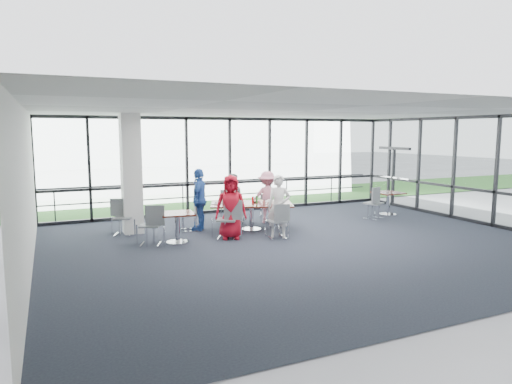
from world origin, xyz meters
name	(u,v)px	position (x,y,z in m)	size (l,w,h in m)	color
floor	(304,244)	(0.00, 0.00, -0.01)	(12.00, 10.00, 0.02)	#202331
ceiling	(306,111)	(0.00, 0.00, 3.20)	(12.00, 10.00, 0.04)	white
wall_left	(27,192)	(-6.00, 0.00, 1.60)	(0.10, 10.00, 3.20)	silver
wall_front	(486,211)	(0.00, -5.00, 1.60)	(12.00, 0.10, 3.20)	silver
curtain_wall_back	(230,165)	(0.00, 5.00, 1.60)	(12.00, 0.10, 3.20)	white
curtain_wall_right	(481,170)	(6.00, 0.00, 1.60)	(0.10, 10.00, 3.20)	white
exit_door	(393,177)	(6.00, 3.75, 1.05)	(0.12, 1.60, 2.10)	black
structural_column	(131,174)	(-3.60, 3.00, 1.60)	(0.50, 0.50, 3.20)	white
apron	(189,194)	(0.00, 10.00, -0.02)	(80.00, 70.00, 0.02)	slate
grass_strip	(203,200)	(0.00, 8.00, 0.01)	(80.00, 5.00, 0.01)	#21531B
hangar_main	(163,129)	(4.00, 32.00, 3.00)	(24.00, 10.00, 6.00)	silver
guard_rail	(224,195)	(0.00, 5.60, 0.50)	(0.06, 0.06, 12.00)	#2D2D33
main_table	(252,207)	(-0.53, 2.00, 0.65)	(2.52, 1.96, 0.75)	#3E1B0C
side_table_left	(177,218)	(-2.80, 1.37, 0.62)	(0.88, 0.88, 0.75)	#3E1B0C
side_table_right	(388,196)	(4.52, 2.27, 0.63)	(0.85, 0.85, 0.75)	#3E1B0C
diner_near_left	(231,207)	(-1.44, 1.24, 0.82)	(0.80, 0.52, 1.64)	#AA0D1E
diner_near_right	(279,206)	(-0.27, 0.85, 0.81)	(0.59, 0.43, 1.63)	silver
diner_far_left	(232,199)	(-0.72, 3.02, 0.75)	(0.73, 0.45, 1.50)	gray
diner_far_right	(267,197)	(0.32, 2.73, 0.78)	(1.00, 0.52, 1.55)	#CF7A8F
diner_end	(199,199)	(-1.85, 2.58, 0.86)	(1.01, 0.55, 1.72)	#2B55A8
chair_main_nl	(227,220)	(-1.54, 1.28, 0.49)	(0.48, 0.48, 0.98)	slate
chair_main_nr	(277,221)	(-0.35, 0.79, 0.44)	(0.43, 0.43, 0.88)	slate
chair_main_fl	(232,207)	(-0.61, 3.25, 0.47)	(0.46, 0.46, 0.94)	slate
chair_main_fr	(272,209)	(0.48, 2.76, 0.41)	(0.40, 0.40, 0.82)	slate
chair_main_end	(189,215)	(-2.14, 2.61, 0.43)	(0.42, 0.42, 0.87)	slate
chair_spare_la	(150,225)	(-3.46, 1.41, 0.49)	(0.47, 0.47, 0.97)	slate
chair_spare_lb	(123,218)	(-3.89, 2.81, 0.46)	(0.45, 0.45, 0.93)	slate
chair_spare_r	(374,203)	(3.61, 1.88, 0.50)	(0.49, 0.49, 0.99)	slate
plate_nl	(230,205)	(-1.23, 1.84, 0.76)	(0.25, 0.25, 0.01)	white
plate_nr	(279,205)	(-0.02, 1.33, 0.76)	(0.27, 0.27, 0.01)	white
plate_fl	(232,201)	(-0.89, 2.55, 0.76)	(0.25, 0.25, 0.01)	white
plate_fr	(270,201)	(0.08, 2.10, 0.76)	(0.26, 0.26, 0.01)	white
plate_end	(216,203)	(-1.45, 2.32, 0.76)	(0.28, 0.28, 0.01)	white
tumbler_a	(240,202)	(-0.93, 1.88, 0.82)	(0.07, 0.07, 0.13)	white
tumbler_b	(266,202)	(-0.27, 1.60, 0.81)	(0.06, 0.06, 0.13)	white
tumbler_c	(253,199)	(-0.37, 2.25, 0.82)	(0.07, 0.07, 0.15)	white
tumbler_d	(223,202)	(-1.33, 2.07, 0.82)	(0.07, 0.07, 0.15)	white
menu_a	(247,206)	(-0.84, 1.59, 0.75)	(0.33, 0.23, 0.00)	silver
menu_b	(287,205)	(0.22, 1.32, 0.75)	(0.32, 0.22, 0.00)	silver
menu_c	(258,200)	(-0.16, 2.40, 0.75)	(0.31, 0.22, 0.00)	silver
condiment_caddy	(256,202)	(-0.38, 2.04, 0.77)	(0.10, 0.07, 0.04)	black
ketchup_bottle	(253,200)	(-0.48, 2.03, 0.84)	(0.06, 0.06, 0.18)	#A60007
green_bottle	(257,199)	(-0.37, 2.00, 0.85)	(0.05, 0.05, 0.20)	#1E6D23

